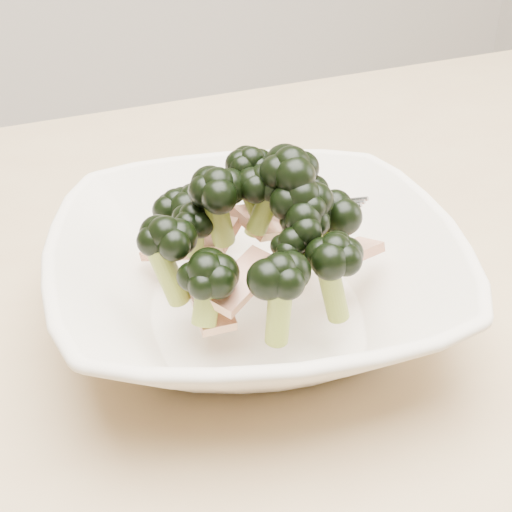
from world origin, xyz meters
name	(u,v)px	position (x,y,z in m)	size (l,w,h in m)	color
dining_table	(315,359)	(0.00, 0.00, 0.65)	(1.20, 0.80, 0.75)	tan
broccoli_dish	(256,267)	(-0.08, -0.04, 0.79)	(0.34, 0.34, 0.13)	#EFE0CA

